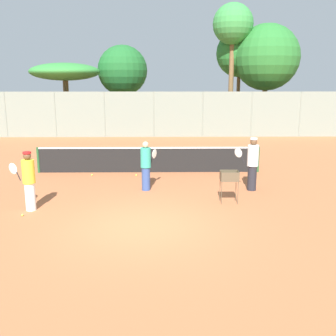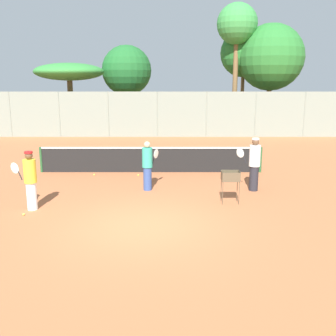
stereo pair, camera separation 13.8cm
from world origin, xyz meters
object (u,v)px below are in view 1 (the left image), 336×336
object	(u,v)px
player_red_cap	(29,180)
player_white_outfit	(146,165)
tennis_net	(149,159)
player_yellow_shirt	(252,163)
ball_cart	(229,178)

from	to	relation	value
player_red_cap	player_white_outfit	bearing A→B (deg)	-127.55
player_white_outfit	player_red_cap	world-z (taller)	player_red_cap
tennis_net	player_red_cap	bearing A→B (deg)	-124.62
player_red_cap	player_yellow_shirt	xyz separation A→B (m)	(7.06, 2.07, 0.04)
tennis_net	ball_cart	bearing A→B (deg)	-57.51
tennis_net	player_yellow_shirt	size ratio (longest dim) A/B	5.01
player_yellow_shirt	player_red_cap	bearing A→B (deg)	52.95
tennis_net	player_red_cap	world-z (taller)	player_red_cap
tennis_net	player_white_outfit	size ratio (longest dim) A/B	5.37
tennis_net	ball_cart	distance (m)	4.99
player_white_outfit	player_red_cap	xyz separation A→B (m)	(-3.35, -2.14, 0.03)
player_white_outfit	ball_cart	xyz separation A→B (m)	(2.67, -1.49, -0.10)
player_white_outfit	ball_cart	world-z (taller)	player_white_outfit
player_yellow_shirt	ball_cart	bearing A→B (deg)	90.63
player_white_outfit	player_yellow_shirt	distance (m)	3.71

